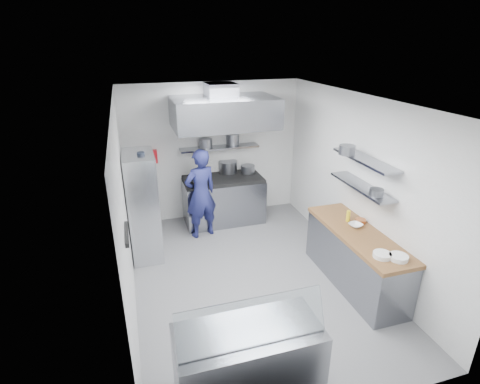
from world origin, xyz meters
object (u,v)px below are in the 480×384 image
object	(u,v)px
display_case	(248,363)
wire_rack	(143,206)
gas_range	(224,201)
chef	(201,194)

from	to	relation	value
display_case	wire_rack	bearing A→B (deg)	104.34
gas_range	display_case	xyz separation A→B (m)	(-0.80, -4.10, -0.03)
gas_range	wire_rack	xyz separation A→B (m)	(-1.63, -0.86, 0.48)
chef	wire_rack	size ratio (longest dim) A/B	0.94
gas_range	display_case	distance (m)	4.18
wire_rack	display_case	xyz separation A→B (m)	(0.83, -3.24, -0.50)
gas_range	chef	world-z (taller)	chef
gas_range	wire_rack	bearing A→B (deg)	-152.22
gas_range	display_case	size ratio (longest dim) A/B	1.07
gas_range	chef	distance (m)	0.85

